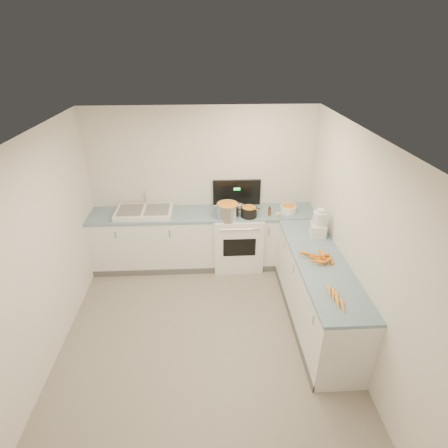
{
  "coord_description": "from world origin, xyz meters",
  "views": [
    {
      "loc": [
        0.08,
        -3.18,
        3.34
      ],
      "look_at": [
        0.3,
        1.1,
        1.05
      ],
      "focal_mm": 28.0,
      "sensor_mm": 36.0,
      "label": 1
    }
  ],
  "objects_px": {
    "sink": "(144,212)",
    "black_pot": "(249,213)",
    "extract_bottle": "(269,212)",
    "steel_pot": "(228,211)",
    "stove": "(237,238)",
    "food_processor": "(319,224)",
    "mixing_bowl": "(288,209)",
    "spice_jar": "(278,216)"
  },
  "relations": [
    {
      "from": "extract_bottle",
      "to": "mixing_bowl",
      "type": "bearing_deg",
      "value": 15.78
    },
    {
      "from": "mixing_bowl",
      "to": "food_processor",
      "type": "height_order",
      "value": "food_processor"
    },
    {
      "from": "mixing_bowl",
      "to": "extract_bottle",
      "type": "xyz_separation_m",
      "value": [
        -0.31,
        -0.09,
        0.0
      ]
    },
    {
      "from": "stove",
      "to": "spice_jar",
      "type": "height_order",
      "value": "stove"
    },
    {
      "from": "sink",
      "to": "black_pot",
      "type": "relative_size",
      "value": 3.55
    },
    {
      "from": "sink",
      "to": "food_processor",
      "type": "bearing_deg",
      "value": -17.66
    },
    {
      "from": "steel_pot",
      "to": "sink",
      "type": "bearing_deg",
      "value": 172.08
    },
    {
      "from": "mixing_bowl",
      "to": "stove",
      "type": "bearing_deg",
      "value": 177.04
    },
    {
      "from": "black_pot",
      "to": "food_processor",
      "type": "height_order",
      "value": "food_processor"
    },
    {
      "from": "sink",
      "to": "extract_bottle",
      "type": "relative_size",
      "value": 7.26
    },
    {
      "from": "sink",
      "to": "food_processor",
      "type": "relative_size",
      "value": 2.18
    },
    {
      "from": "extract_bottle",
      "to": "spice_jar",
      "type": "bearing_deg",
      "value": -48.39
    },
    {
      "from": "steel_pot",
      "to": "extract_bottle",
      "type": "height_order",
      "value": "steel_pot"
    },
    {
      "from": "extract_bottle",
      "to": "spice_jar",
      "type": "relative_size",
      "value": 1.49
    },
    {
      "from": "sink",
      "to": "black_pot",
      "type": "bearing_deg",
      "value": -6.15
    },
    {
      "from": "spice_jar",
      "to": "mixing_bowl",
      "type": "bearing_deg",
      "value": 45.28
    },
    {
      "from": "steel_pot",
      "to": "mixing_bowl",
      "type": "bearing_deg",
      "value": 7.29
    },
    {
      "from": "extract_bottle",
      "to": "black_pot",
      "type": "bearing_deg",
      "value": -174.72
    },
    {
      "from": "stove",
      "to": "steel_pot",
      "type": "relative_size",
      "value": 4.09
    },
    {
      "from": "black_pot",
      "to": "mixing_bowl",
      "type": "bearing_deg",
      "value": 10.52
    },
    {
      "from": "stove",
      "to": "spice_jar",
      "type": "relative_size",
      "value": 17.09
    },
    {
      "from": "steel_pot",
      "to": "black_pot",
      "type": "xyz_separation_m",
      "value": [
        0.32,
        0.01,
        -0.04
      ]
    },
    {
      "from": "sink",
      "to": "spice_jar",
      "type": "xyz_separation_m",
      "value": [
        2.02,
        -0.26,
        0.0
      ]
    },
    {
      "from": "steel_pot",
      "to": "extract_bottle",
      "type": "bearing_deg",
      "value": 3.09
    },
    {
      "from": "mixing_bowl",
      "to": "extract_bottle",
      "type": "height_order",
      "value": "extract_bottle"
    },
    {
      "from": "stove",
      "to": "food_processor",
      "type": "relative_size",
      "value": 3.45
    },
    {
      "from": "sink",
      "to": "black_pot",
      "type": "height_order",
      "value": "sink"
    },
    {
      "from": "spice_jar",
      "to": "food_processor",
      "type": "relative_size",
      "value": 0.2
    },
    {
      "from": "food_processor",
      "to": "extract_bottle",
      "type": "bearing_deg",
      "value": 130.77
    },
    {
      "from": "stove",
      "to": "extract_bottle",
      "type": "distance_m",
      "value": 0.72
    },
    {
      "from": "extract_bottle",
      "to": "spice_jar",
      "type": "height_order",
      "value": "extract_bottle"
    },
    {
      "from": "steel_pot",
      "to": "stove",
      "type": "bearing_deg",
      "value": 42.91
    },
    {
      "from": "black_pot",
      "to": "sink",
      "type": "bearing_deg",
      "value": 173.85
    },
    {
      "from": "spice_jar",
      "to": "food_processor",
      "type": "bearing_deg",
      "value": -49.42
    },
    {
      "from": "sink",
      "to": "stove",
      "type": "bearing_deg",
      "value": -0.62
    },
    {
      "from": "stove",
      "to": "food_processor",
      "type": "height_order",
      "value": "stove"
    },
    {
      "from": "black_pot",
      "to": "spice_jar",
      "type": "bearing_deg",
      "value": -11.78
    },
    {
      "from": "sink",
      "to": "extract_bottle",
      "type": "bearing_deg",
      "value": -4.25
    },
    {
      "from": "steel_pot",
      "to": "black_pot",
      "type": "distance_m",
      "value": 0.33
    },
    {
      "from": "mixing_bowl",
      "to": "spice_jar",
      "type": "relative_size",
      "value": 3.11
    },
    {
      "from": "extract_bottle",
      "to": "spice_jar",
      "type": "xyz_separation_m",
      "value": [
        0.1,
        -0.12,
        -0.02
      ]
    },
    {
      "from": "sink",
      "to": "mixing_bowl",
      "type": "height_order",
      "value": "sink"
    }
  ]
}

